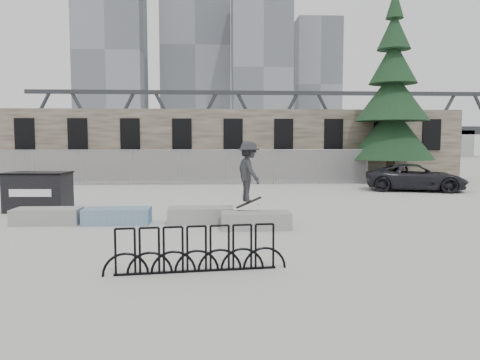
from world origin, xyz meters
name	(u,v)px	position (x,y,z in m)	size (l,w,h in m)	color
ground	(151,223)	(0.00, 0.00, 0.00)	(120.00, 120.00, 0.00)	#B5B5B0
stone_wall	(183,145)	(0.00, 16.24, 2.26)	(36.00, 2.58, 4.50)	brown
chainlink_fence	(179,167)	(0.00, 12.50, 1.04)	(22.06, 0.06, 2.02)	gray
planter_far_left	(47,215)	(-3.13, -0.05, 0.26)	(2.00, 0.90, 0.48)	#9A9A97
planter_center_left	(117,215)	(-1.00, -0.14, 0.26)	(2.00, 0.90, 0.48)	teal
planter_center_right	(201,214)	(1.55, -0.12, 0.26)	(2.00, 0.90, 0.48)	#9A9A97
planter_offset	(256,220)	(3.17, -1.17, 0.26)	(2.00, 0.90, 0.48)	#9A9A97
dumpster	(38,192)	(-4.35, 2.60, 0.71)	(2.23, 1.45, 1.42)	black
bike_rack	(197,250)	(1.62, -5.55, 0.44)	(3.57, 0.47, 0.90)	black
spruce_tree	(392,105)	(12.66, 13.15, 4.63)	(5.04, 5.04, 11.50)	#38281E
skyline_towers	(200,59)	(-1.01, 93.81, 20.79)	(58.00, 28.00, 48.00)	slate
truss_bridge	(267,129)	(10.00, 55.00, 4.13)	(70.00, 3.00, 9.80)	#2D3033
suv	(416,177)	(12.17, 8.49, 0.68)	(2.24, 4.86, 1.35)	black
skateboarder	(249,172)	(2.99, -0.79, 1.63)	(1.01, 1.31, 1.97)	#292A2C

